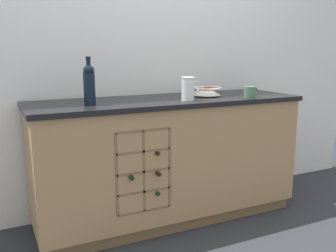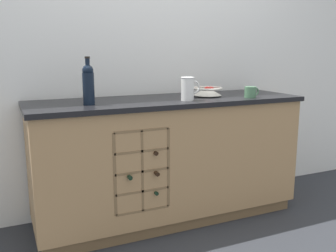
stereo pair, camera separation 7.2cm
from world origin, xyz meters
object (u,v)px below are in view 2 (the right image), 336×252
at_px(ceramic_mug, 251,92).
at_px(standing_wine_bottle, 88,83).
at_px(fruit_bowl, 208,91).
at_px(white_pitcher, 188,88).

distance_m(ceramic_mug, standing_wine_bottle, 1.21).
distance_m(fruit_bowl, white_pitcher, 0.31).
xyz_separation_m(fruit_bowl, standing_wine_bottle, (-0.94, -0.08, 0.10)).
bearing_deg(ceramic_mug, fruit_bowl, 141.37).
bearing_deg(ceramic_mug, standing_wine_bottle, 174.27).
relative_size(fruit_bowl, standing_wine_bottle, 0.75).
height_order(fruit_bowl, ceramic_mug, ceramic_mug).
distance_m(white_pitcher, standing_wine_bottle, 0.69).
relative_size(white_pitcher, ceramic_mug, 1.36).
relative_size(fruit_bowl, ceramic_mug, 1.91).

